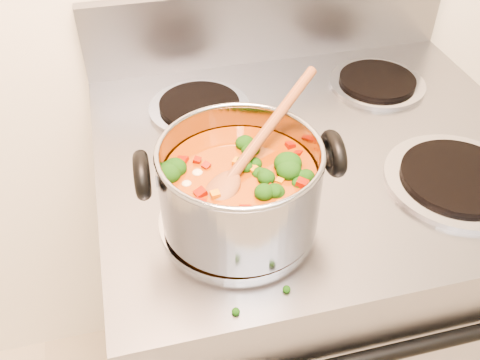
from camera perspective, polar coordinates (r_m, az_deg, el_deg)
name	(u,v)px	position (r m, az deg, el deg)	size (l,w,h in m)	color
electric_range	(299,294)	(1.30, 6.30, -12.03)	(0.79, 0.71, 1.08)	gray
stockpot	(240,186)	(0.76, 0.02, -0.69)	(0.29, 0.23, 0.14)	gray
wooden_spoon	(247,156)	(0.74, 0.75, 2.53)	(0.23, 0.21, 0.09)	brown
cooktop_crumbs	(152,300)	(0.73, -9.37, -12.50)	(0.08, 0.11, 0.01)	black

